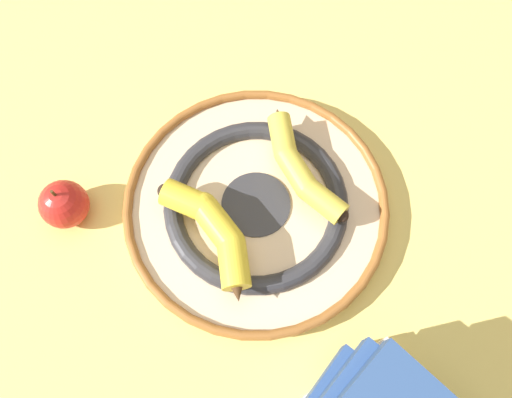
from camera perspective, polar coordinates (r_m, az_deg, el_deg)
The scene contains 5 objects.
ground_plane at distance 0.69m, azimuth -3.26°, elevation -0.75°, with size 2.80×2.80×0.00m, color #E5CC6B.
decorative_bowl at distance 0.67m, azimuth 0.00°, elevation -0.72°, with size 0.36×0.36×0.04m.
banana_a at distance 0.66m, azimuth 4.93°, elevation 3.67°, with size 0.19×0.07×0.03m.
banana_b at distance 0.62m, azimuth -4.82°, elevation -3.69°, with size 0.19×0.07×0.04m.
apple at distance 0.71m, azimuth -21.08°, elevation -0.56°, with size 0.07×0.07×0.08m.
Camera 1 is at (0.22, -0.13, 0.65)m, focal length 35.00 mm.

